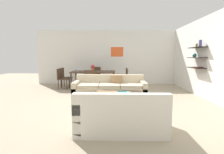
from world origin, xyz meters
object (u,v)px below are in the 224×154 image
object	(u,v)px
wine_glass_right_near	(109,69)
candle_jar	(129,93)
wine_glass_right_far	(109,69)
wine_glass_left_near	(77,69)
dining_chair_left_far	(65,76)
dining_table	(94,73)
dining_chair_right_near	(124,77)
centerpiece_vase	(93,67)
dining_chair_left_near	(62,77)
sofa_beige	(110,90)
decorative_bowl	(122,94)
dining_chair_head	(96,75)
coffee_table	(121,103)
dining_chair_right_far	(124,76)
wine_glass_left_far	(78,68)
dining_chair_foot	(91,79)
loveseat_white	(121,115)

from	to	relation	value
wine_glass_right_near	candle_jar	bearing A→B (deg)	-77.59
wine_glass_right_far	wine_glass_left_near	size ratio (longest dim) A/B	0.97
dining_chair_left_far	dining_table	bearing A→B (deg)	-9.45
dining_chair_right_near	centerpiece_vase	bearing A→B (deg)	168.56
dining_table	wine_glass_left_near	xyz separation A→B (m)	(-0.70, -0.12, 0.17)
dining_chair_right_near	wine_glass_right_far	bearing A→B (deg)	152.00
dining_chair_left_near	wine_glass_right_far	size ratio (longest dim) A/B	5.76
sofa_beige	decorative_bowl	xyz separation A→B (m)	(0.37, -1.05, 0.13)
sofa_beige	candle_jar	bearing A→B (deg)	-61.48
dining_table	dining_chair_head	xyz separation A→B (m)	(0.00, 0.91, -0.18)
candle_jar	wine_glass_left_near	world-z (taller)	wine_glass_left_near
sofa_beige	dining_chair_left_far	bearing A→B (deg)	133.64
decorative_bowl	coffee_table	bearing A→B (deg)	-120.66
sofa_beige	decorative_bowl	distance (m)	1.12
dining_chair_head	wine_glass_right_near	distance (m)	1.30
dining_chair_right_far	wine_glass_left_far	distance (m)	2.08
wine_glass_left_far	wine_glass_right_far	distance (m)	1.39
dining_chair_head	wine_glass_right_near	bearing A→B (deg)	-55.97
dining_chair_left_near	wine_glass_left_far	world-z (taller)	wine_glass_left_far
candle_jar	dining_table	size ratio (longest dim) A/B	0.04
dining_table	wine_glass_right_far	xyz separation A→B (m)	(0.70, 0.12, 0.17)
dining_chair_right_far	wine_glass_right_near	xyz separation A→B (m)	(-0.66, -0.35, 0.36)
wine_glass_right_near	dining_chair_left_near	bearing A→B (deg)	-177.17
sofa_beige	dining_table	world-z (taller)	sofa_beige
dining_chair_left_far	wine_glass_left_near	distance (m)	0.82
wine_glass_left_near	dining_table	bearing A→B (deg)	10.09
dining_chair_right_near	wine_glass_left_far	world-z (taller)	wine_glass_left_far
dining_chair_left_far	candle_jar	bearing A→B (deg)	-50.38
sofa_beige	wine_glass_right_near	world-z (taller)	wine_glass_right_near
dining_chair_foot	centerpiece_vase	xyz separation A→B (m)	(-0.04, 0.96, 0.41)
sofa_beige	centerpiece_vase	distance (m)	2.33
dining_chair_left_near	dining_chair_right_far	size ratio (longest dim) A/B	1.00
coffee_table	dining_chair_foot	distance (m)	2.51
wine_glass_right_near	wine_glass_right_far	world-z (taller)	wine_glass_right_near
coffee_table	candle_jar	size ratio (longest dim) A/B	13.84
sofa_beige	dining_chair_head	size ratio (longest dim) A/B	2.59
loveseat_white	wine_glass_right_far	bearing A→B (deg)	94.88
decorative_bowl	candle_jar	size ratio (longest dim) A/B	4.46
loveseat_white	centerpiece_vase	distance (m)	4.63
candle_jar	dining_table	bearing A→B (deg)	113.83
coffee_table	wine_glass_right_near	size ratio (longest dim) A/B	7.00
dining_chair_right_far	sofa_beige	bearing A→B (deg)	-103.96
dining_table	wine_glass_right_far	distance (m)	0.73
coffee_table	dining_table	xyz separation A→B (m)	(-1.14, 3.12, 0.50)
loveseat_white	wine_glass_left_near	distance (m)	4.66
wine_glass_left_near	wine_glass_right_far	bearing A→B (deg)	10.09
sofa_beige	dining_chair_left_far	distance (m)	3.12
dining_chair_right_near	dining_chair_right_far	world-z (taller)	same
dining_chair_foot	centerpiece_vase	bearing A→B (deg)	92.37
dining_table	dining_chair_right_far	world-z (taller)	dining_chair_right_far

